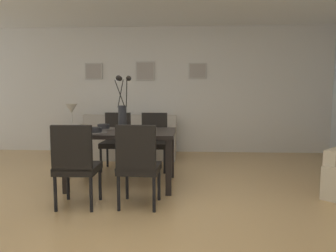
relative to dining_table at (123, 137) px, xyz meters
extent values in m
plane|color=tan|center=(0.23, -0.73, -0.65)|extent=(9.00, 9.00, 0.00)
cube|color=silver|center=(0.23, 2.52, 0.65)|extent=(9.00, 0.10, 2.60)
cube|color=black|center=(0.00, 0.00, 0.06)|extent=(1.40, 0.94, 0.05)
cube|color=black|center=(0.64, 0.41, -0.31)|extent=(0.07, 0.07, 0.69)
cube|color=black|center=(-0.64, 0.41, -0.31)|extent=(0.07, 0.07, 0.69)
cube|color=black|center=(0.64, -0.41, -0.31)|extent=(0.07, 0.07, 0.69)
cube|color=black|center=(-0.64, -0.41, -0.31)|extent=(0.07, 0.07, 0.69)
cube|color=black|center=(-0.34, -0.82, -0.23)|extent=(0.45, 0.45, 0.08)
cube|color=black|center=(-0.33, -1.01, 0.03)|extent=(0.42, 0.07, 0.48)
cylinder|color=black|center=(-0.15, -0.63, -0.46)|extent=(0.04, 0.04, 0.38)
cylinder|color=black|center=(-0.53, -0.63, -0.46)|extent=(0.04, 0.04, 0.38)
cylinder|color=black|center=(-0.14, -1.01, -0.46)|extent=(0.04, 0.04, 0.38)
cylinder|color=black|center=(-0.52, -1.01, -0.46)|extent=(0.04, 0.04, 0.38)
cube|color=black|center=(-0.29, 0.83, -0.23)|extent=(0.45, 0.45, 0.08)
cube|color=black|center=(-0.28, 1.02, 0.03)|extent=(0.42, 0.07, 0.48)
cylinder|color=black|center=(-0.48, 0.64, -0.46)|extent=(0.04, 0.04, 0.38)
cylinder|color=black|center=(-0.10, 0.63, -0.46)|extent=(0.04, 0.04, 0.38)
cylinder|color=black|center=(-0.47, 1.02, -0.46)|extent=(0.04, 0.04, 0.38)
cylinder|color=black|center=(-0.09, 1.01, -0.46)|extent=(0.04, 0.04, 0.38)
cube|color=black|center=(0.34, -0.78, -0.23)|extent=(0.46, 0.46, 0.08)
cube|color=black|center=(0.33, -0.97, 0.03)|extent=(0.42, 0.08, 0.48)
cylinder|color=black|center=(0.54, -0.60, -0.46)|extent=(0.04, 0.04, 0.38)
cylinder|color=black|center=(0.16, -0.58, -0.46)|extent=(0.04, 0.04, 0.38)
cylinder|color=black|center=(0.52, -0.98, -0.46)|extent=(0.04, 0.04, 0.38)
cylinder|color=black|center=(0.14, -0.96, -0.46)|extent=(0.04, 0.04, 0.38)
cube|color=black|center=(0.33, 0.82, -0.23)|extent=(0.44, 0.44, 0.08)
cube|color=black|center=(0.33, 1.01, 0.03)|extent=(0.42, 0.06, 0.48)
cylinder|color=black|center=(0.14, 0.63, -0.46)|extent=(0.04, 0.04, 0.38)
cylinder|color=black|center=(0.52, 0.63, -0.46)|extent=(0.04, 0.04, 0.38)
cylinder|color=black|center=(0.14, 1.01, -0.46)|extent=(0.04, 0.04, 0.38)
cylinder|color=black|center=(0.52, 1.01, -0.46)|extent=(0.04, 0.04, 0.38)
cylinder|color=#232326|center=(0.00, 0.00, 0.26)|extent=(0.11, 0.11, 0.34)
cylinder|color=black|center=(0.06, 0.02, 0.59)|extent=(0.05, 0.12, 0.37)
sphere|color=black|center=(0.09, 0.03, 0.79)|extent=(0.07, 0.07, 0.07)
cylinder|color=black|center=(-0.03, 0.05, 0.59)|extent=(0.08, 0.05, 0.38)
sphere|color=black|center=(-0.05, 0.08, 0.79)|extent=(0.07, 0.07, 0.07)
cylinder|color=black|center=(-0.02, -0.06, 0.59)|extent=(0.15, 0.06, 0.36)
sphere|color=black|center=(-0.03, -0.09, 0.79)|extent=(0.07, 0.07, 0.07)
cylinder|color=#4C4742|center=(-0.31, -0.21, 0.09)|extent=(0.32, 0.32, 0.01)
cylinder|color=black|center=(-0.31, -0.21, 0.12)|extent=(0.17, 0.17, 0.06)
cylinder|color=black|center=(-0.31, -0.21, 0.14)|extent=(0.13, 0.13, 0.04)
cylinder|color=#4C4742|center=(-0.31, 0.21, 0.09)|extent=(0.32, 0.32, 0.01)
cylinder|color=black|center=(-0.31, 0.21, 0.12)|extent=(0.17, 0.17, 0.06)
cylinder|color=black|center=(-0.31, 0.21, 0.14)|extent=(0.13, 0.13, 0.04)
cylinder|color=#4C4742|center=(0.32, -0.21, 0.09)|extent=(0.32, 0.32, 0.01)
cylinder|color=black|center=(0.32, -0.21, 0.12)|extent=(0.17, 0.17, 0.06)
cylinder|color=black|center=(0.32, -0.21, 0.14)|extent=(0.13, 0.13, 0.04)
cube|color=#B2A899|center=(-0.29, 1.85, -0.44)|extent=(1.90, 0.84, 0.42)
cube|color=#B2A899|center=(-0.29, 2.19, -0.04)|extent=(1.90, 0.16, 0.38)
cube|color=#B2A899|center=(0.61, 1.85, -0.13)|extent=(0.10, 0.84, 0.20)
cube|color=#B2A899|center=(-1.19, 1.85, -0.13)|extent=(0.10, 0.84, 0.20)
cube|color=#3D2D23|center=(-1.38, 1.88, -0.39)|extent=(0.36, 0.36, 0.52)
cylinder|color=beige|center=(-1.38, 1.88, -0.09)|extent=(0.12, 0.12, 0.08)
cylinder|color=beige|center=(-1.38, 1.88, 0.09)|extent=(0.02, 0.02, 0.30)
cone|color=beige|center=(-1.38, 1.88, 0.29)|extent=(0.22, 0.22, 0.18)
cube|color=#B2ADA3|center=(-1.09, 2.45, 1.04)|extent=(0.37, 0.02, 0.34)
cube|color=#9E9389|center=(-1.09, 2.44, 1.04)|extent=(0.32, 0.01, 0.29)
cube|color=#B2ADA3|center=(0.00, 2.45, 1.04)|extent=(0.39, 0.02, 0.39)
cube|color=#9E9389|center=(0.00, 2.44, 1.04)|extent=(0.34, 0.01, 0.34)
cube|color=#B2ADA3|center=(1.09, 2.45, 1.04)|extent=(0.37, 0.02, 0.32)
cube|color=#9E9389|center=(1.09, 2.44, 1.04)|extent=(0.32, 0.01, 0.27)
camera|label=1|loc=(0.85, -4.19, 0.60)|focal=33.99mm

